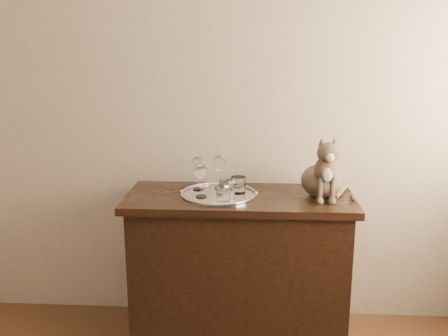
{
  "coord_description": "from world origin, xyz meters",
  "views": [
    {
      "loc": [
        0.67,
        -0.57,
        1.63
      ],
      "look_at": [
        0.52,
        1.95,
        1.0
      ],
      "focal_mm": 40.0,
      "sensor_mm": 36.0,
      "label": 1
    }
  ],
  "objects_px": {
    "cat": "(323,165)",
    "wine_glass_b": "(219,172)",
    "tray": "(219,195)",
    "tumbler_b": "(223,194)",
    "tumbler_a": "(227,190)",
    "wine_glass_a": "(198,173)",
    "wine_glass_c": "(201,180)",
    "tumbler_c": "(238,185)",
    "sideboard": "(239,270)"
  },
  "relations": [
    {
      "from": "wine_glass_b",
      "to": "wine_glass_c",
      "type": "distance_m",
      "value": 0.19
    },
    {
      "from": "tray",
      "to": "tumbler_b",
      "type": "bearing_deg",
      "value": -76.0
    },
    {
      "from": "sideboard",
      "to": "wine_glass_c",
      "type": "relative_size",
      "value": 6.6
    },
    {
      "from": "tray",
      "to": "sideboard",
      "type": "bearing_deg",
      "value": 6.66
    },
    {
      "from": "wine_glass_b",
      "to": "tumbler_c",
      "type": "bearing_deg",
      "value": -39.95
    },
    {
      "from": "sideboard",
      "to": "tumbler_b",
      "type": "xyz_separation_m",
      "value": [
        -0.08,
        -0.13,
        0.47
      ]
    },
    {
      "from": "tumbler_a",
      "to": "cat",
      "type": "relative_size",
      "value": 0.28
    },
    {
      "from": "wine_glass_b",
      "to": "tumbler_b",
      "type": "xyz_separation_m",
      "value": [
        0.03,
        -0.24,
        -0.05
      ]
    },
    {
      "from": "tumbler_b",
      "to": "tumbler_c",
      "type": "bearing_deg",
      "value": 64.56
    },
    {
      "from": "wine_glass_c",
      "to": "cat",
      "type": "relative_size",
      "value": 0.54
    },
    {
      "from": "tumbler_c",
      "to": "tumbler_a",
      "type": "bearing_deg",
      "value": -119.25
    },
    {
      "from": "wine_glass_a",
      "to": "tumbler_a",
      "type": "distance_m",
      "value": 0.23
    },
    {
      "from": "tray",
      "to": "tumbler_c",
      "type": "distance_m",
      "value": 0.12
    },
    {
      "from": "wine_glass_b",
      "to": "sideboard",
      "type": "bearing_deg",
      "value": -43.21
    },
    {
      "from": "tray",
      "to": "wine_glass_b",
      "type": "xyz_separation_m",
      "value": [
        -0.0,
        0.12,
        0.1
      ]
    },
    {
      "from": "tray",
      "to": "tumbler_a",
      "type": "relative_size",
      "value": 4.34
    },
    {
      "from": "tray",
      "to": "cat",
      "type": "distance_m",
      "value": 0.56
    },
    {
      "from": "wine_glass_b",
      "to": "cat",
      "type": "xyz_separation_m",
      "value": [
        0.54,
        -0.09,
        0.07
      ]
    },
    {
      "from": "wine_glass_c",
      "to": "tumbler_b",
      "type": "height_order",
      "value": "wine_glass_c"
    },
    {
      "from": "tray",
      "to": "tumbler_a",
      "type": "height_order",
      "value": "tumbler_a"
    },
    {
      "from": "tumbler_a",
      "to": "tumbler_b",
      "type": "xyz_separation_m",
      "value": [
        -0.02,
        -0.05,
        -0.01
      ]
    },
    {
      "from": "tray",
      "to": "wine_glass_c",
      "type": "bearing_deg",
      "value": -151.74
    },
    {
      "from": "tumbler_a",
      "to": "cat",
      "type": "distance_m",
      "value": 0.51
    },
    {
      "from": "wine_glass_a",
      "to": "wine_glass_c",
      "type": "bearing_deg",
      "value": -76.74
    },
    {
      "from": "wine_glass_c",
      "to": "tumbler_c",
      "type": "distance_m",
      "value": 0.21
    },
    {
      "from": "wine_glass_b",
      "to": "wine_glass_c",
      "type": "bearing_deg",
      "value": -116.41
    },
    {
      "from": "wine_glass_a",
      "to": "tumbler_c",
      "type": "relative_size",
      "value": 2.09
    },
    {
      "from": "wine_glass_c",
      "to": "tray",
      "type": "bearing_deg",
      "value": 28.26
    },
    {
      "from": "wine_glass_c",
      "to": "tumbler_c",
      "type": "xyz_separation_m",
      "value": [
        0.19,
        0.08,
        -0.05
      ]
    },
    {
      "from": "wine_glass_b",
      "to": "cat",
      "type": "distance_m",
      "value": 0.55
    },
    {
      "from": "wine_glass_b",
      "to": "tumbler_c",
      "type": "xyz_separation_m",
      "value": [
        0.11,
        -0.09,
        -0.05
      ]
    },
    {
      "from": "tumbler_a",
      "to": "wine_glass_a",
      "type": "bearing_deg",
      "value": 137.28
    },
    {
      "from": "wine_glass_a",
      "to": "wine_glass_b",
      "type": "xyz_separation_m",
      "value": [
        0.11,
        0.03,
        -0.0
      ]
    },
    {
      "from": "tray",
      "to": "tumbler_b",
      "type": "xyz_separation_m",
      "value": [
        0.03,
        -0.12,
        0.04
      ]
    },
    {
      "from": "wine_glass_b",
      "to": "tumbler_a",
      "type": "relative_size",
      "value": 1.98
    },
    {
      "from": "tumbler_a",
      "to": "cat",
      "type": "xyz_separation_m",
      "value": [
        0.49,
        0.1,
        0.11
      ]
    },
    {
      "from": "sideboard",
      "to": "cat",
      "type": "height_order",
      "value": "cat"
    },
    {
      "from": "cat",
      "to": "wine_glass_b",
      "type": "bearing_deg",
      "value": 167.9
    },
    {
      "from": "wine_glass_a",
      "to": "cat",
      "type": "relative_size",
      "value": 0.55
    },
    {
      "from": "tumbler_b",
      "to": "tumbler_c",
      "type": "relative_size",
      "value": 0.91
    },
    {
      "from": "tray",
      "to": "wine_glass_b",
      "type": "distance_m",
      "value": 0.15
    },
    {
      "from": "tumbler_b",
      "to": "cat",
      "type": "height_order",
      "value": "cat"
    },
    {
      "from": "wine_glass_a",
      "to": "tumbler_c",
      "type": "height_order",
      "value": "wine_glass_a"
    },
    {
      "from": "sideboard",
      "to": "wine_glass_a",
      "type": "relative_size",
      "value": 6.53
    },
    {
      "from": "sideboard",
      "to": "wine_glass_b",
      "type": "relative_size",
      "value": 6.58
    },
    {
      "from": "tumbler_b",
      "to": "tumbler_c",
      "type": "distance_m",
      "value": 0.17
    },
    {
      "from": "tumbler_a",
      "to": "tumbler_c",
      "type": "xyz_separation_m",
      "value": [
        0.05,
        0.1,
        -0.0
      ]
    },
    {
      "from": "tumbler_b",
      "to": "tray",
      "type": "bearing_deg",
      "value": 104.0
    },
    {
      "from": "tumbler_a",
      "to": "tumbler_b",
      "type": "relative_size",
      "value": 1.15
    },
    {
      "from": "wine_glass_b",
      "to": "wine_glass_c",
      "type": "height_order",
      "value": "same"
    }
  ]
}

